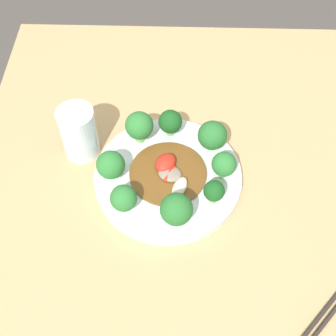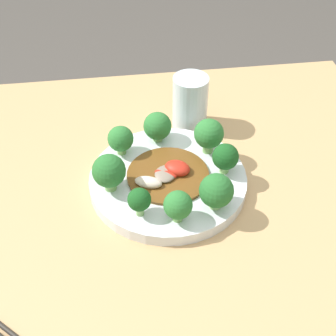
% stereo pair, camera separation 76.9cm
% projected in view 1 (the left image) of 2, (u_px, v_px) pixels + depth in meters
% --- Properties ---
extents(ground_plane, '(8.00, 8.00, 0.00)m').
position_uv_depth(ground_plane, '(181.00, 316.00, 1.53)').
color(ground_plane, '#4C4742').
extents(table, '(1.02, 0.89, 0.75)m').
position_uv_depth(table, '(184.00, 268.00, 1.23)').
color(table, tan).
rests_on(table, ground_plane).
extents(plate, '(0.29, 0.29, 0.02)m').
position_uv_depth(plate, '(168.00, 177.00, 0.93)').
color(plate, silver).
rests_on(plate, table).
extents(broccoli_south, '(0.05, 0.05, 0.06)m').
position_uv_depth(broccoli_south, '(224.00, 164.00, 0.89)').
color(broccoli_south, '#7AAD5B').
rests_on(broccoli_south, plate).
extents(broccoli_southeast, '(0.06, 0.06, 0.07)m').
position_uv_depth(broccoli_southeast, '(212.00, 136.00, 0.93)').
color(broccoli_southeast, '#89B76B').
rests_on(broccoli_southeast, plate).
extents(broccoli_west, '(0.06, 0.06, 0.07)m').
position_uv_depth(broccoli_west, '(176.00, 210.00, 0.82)').
color(broccoli_west, '#7AAD5B').
rests_on(broccoli_west, plate).
extents(broccoli_southwest, '(0.04, 0.04, 0.05)m').
position_uv_depth(broccoli_southwest, '(214.00, 191.00, 0.86)').
color(broccoli_southwest, '#89B76B').
rests_on(broccoli_southwest, plate).
extents(broccoli_north, '(0.06, 0.06, 0.06)m').
position_uv_depth(broccoli_north, '(111.00, 165.00, 0.89)').
color(broccoli_north, '#70A356').
rests_on(broccoli_north, plate).
extents(broccoli_east, '(0.05, 0.05, 0.06)m').
position_uv_depth(broccoli_east, '(170.00, 122.00, 0.95)').
color(broccoli_east, '#7AAD5B').
rests_on(broccoli_east, plate).
extents(broccoli_northwest, '(0.05, 0.05, 0.06)m').
position_uv_depth(broccoli_northwest, '(124.00, 198.00, 0.85)').
color(broccoli_northwest, '#7AAD5B').
rests_on(broccoli_northwest, plate).
extents(broccoli_northeast, '(0.06, 0.06, 0.07)m').
position_uv_depth(broccoli_northeast, '(139.00, 126.00, 0.94)').
color(broccoli_northeast, '#7AAD5B').
rests_on(broccoli_northeast, plate).
extents(stirfry_center, '(0.15, 0.15, 0.02)m').
position_uv_depth(stirfry_center, '(169.00, 173.00, 0.91)').
color(stirfry_center, brown).
rests_on(stirfry_center, plate).
extents(drinking_glass, '(0.07, 0.07, 0.12)m').
position_uv_depth(drinking_glass, '(79.00, 133.00, 0.94)').
color(drinking_glass, silver).
rests_on(drinking_glass, table).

